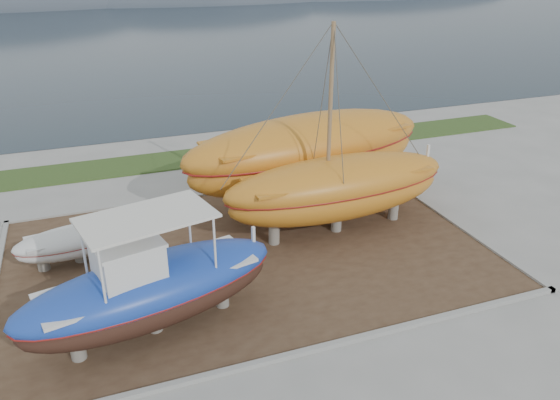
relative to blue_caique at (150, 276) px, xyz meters
name	(u,v)px	position (x,y,z in m)	size (l,w,h in m)	color
ground	(286,312)	(4.14, -0.48, -2.01)	(140.00, 140.00, 0.00)	gray
dirt_patch	(249,254)	(4.14, 3.52, -1.98)	(18.00, 12.00, 0.06)	#422D1E
curb_frame	(249,253)	(4.14, 3.52, -1.94)	(18.60, 12.60, 0.15)	gray
grass_strip	(189,158)	(4.14, 15.02, -1.97)	(44.00, 3.00, 0.08)	#284219
sea	(111,35)	(4.14, 69.52, -2.01)	(260.00, 100.00, 0.04)	#16232C
mountain_ridge	(91,3)	(4.14, 124.52, -2.01)	(200.00, 36.00, 20.00)	#333D49
blue_caique	(150,276)	(0.00, 0.00, 0.00)	(8.12, 2.54, 3.91)	#1B3FA8
white_dinghy	(79,245)	(-2.03, 5.22, -1.27)	(4.57, 1.71, 1.37)	silver
orange_sailboat	(341,134)	(8.16, 4.09, 2.28)	(9.83, 2.90, 8.48)	#B86E1C
orange_bare_hull	(308,160)	(8.21, 7.32, 0.05)	(12.25, 3.68, 4.02)	#B86E1C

